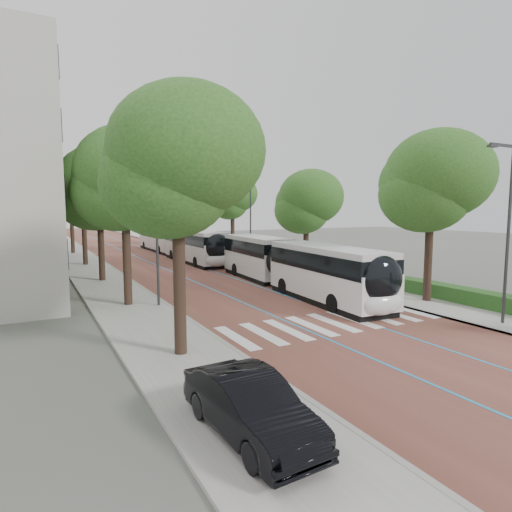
{
  "coord_description": "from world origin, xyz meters",
  "views": [
    {
      "loc": [
        -12.18,
        -14.49,
        5.32
      ],
      "look_at": [
        0.23,
        8.65,
        2.4
      ],
      "focal_mm": 30.0,
      "sensor_mm": 36.0,
      "label": 1
    }
  ],
  "objects": [
    {
      "name": "bus_queued_0",
      "position": [
        2.35,
        25.06,
        1.62
      ],
      "size": [
        2.61,
        12.41,
        3.2
      ],
      "rotation": [
        0.0,
        0.0,
        -0.01
      ],
      "color": "silver",
      "rests_on": "ground"
    },
    {
      "name": "zebra_crossing",
      "position": [
        0.2,
        1.0,
        0.03
      ],
      "size": [
        10.55,
        3.6,
        0.01
      ],
      "color": "silver",
      "rests_on": "ground"
    },
    {
      "name": "lead_bus",
      "position": [
        2.96,
        8.55,
        1.63
      ],
      "size": [
        3.65,
        18.52,
        3.2
      ],
      "rotation": [
        0.0,
        0.0,
        -0.06
      ],
      "color": "black",
      "rests_on": "ground"
    },
    {
      "name": "ground",
      "position": [
        0.0,
        0.0,
        0.0
      ],
      "size": [
        160.0,
        160.0,
        0.0
      ],
      "primitive_type": "plane",
      "color": "#51544C",
      "rests_on": "ground"
    },
    {
      "name": "sidewalk_right",
      "position": [
        7.5,
        40.0,
        0.06
      ],
      "size": [
        4.0,
        140.0,
        0.12
      ],
      "primitive_type": "cube",
      "color": "gray",
      "rests_on": "ground"
    },
    {
      "name": "streetlight_far",
      "position": [
        6.62,
        22.0,
        4.82
      ],
      "size": [
        1.82,
        0.2,
        8.0
      ],
      "color": "#323235",
      "rests_on": "sidewalk_right"
    },
    {
      "name": "parked_car",
      "position": [
        -7.9,
        -6.21,
        0.84
      ],
      "size": [
        1.76,
        4.44,
        1.44
      ],
      "primitive_type": "imported",
      "rotation": [
        0.0,
        0.0,
        0.06
      ],
      "color": "black",
      "rests_on": "sidewalk_left"
    },
    {
      "name": "hedge",
      "position": [
        9.1,
        0.0,
        0.52
      ],
      "size": [
        1.2,
        14.0,
        0.8
      ],
      "primitive_type": "cube",
      "color": "#1B4718",
      "rests_on": "sidewalk_right"
    },
    {
      "name": "kerb_left",
      "position": [
        -5.6,
        40.0,
        0.06
      ],
      "size": [
        0.2,
        140.0,
        0.14
      ],
      "primitive_type": "cube",
      "color": "gray",
      "rests_on": "ground"
    },
    {
      "name": "bus_queued_1",
      "position": [
        2.59,
        37.91,
        1.62
      ],
      "size": [
        2.56,
        12.4,
        3.2
      ],
      "rotation": [
        0.0,
        0.0,
        -0.0
      ],
      "color": "silver",
      "rests_on": "ground"
    },
    {
      "name": "road",
      "position": [
        0.0,
        40.0,
        0.01
      ],
      "size": [
        11.0,
        140.0,
        0.02
      ],
      "primitive_type": "cube",
      "color": "brown",
      "rests_on": "ground"
    },
    {
      "name": "trees_left",
      "position": [
        -7.5,
        25.65,
        6.86
      ],
      "size": [
        6.41,
        60.51,
        10.2
      ],
      "color": "black",
      "rests_on": "ground"
    },
    {
      "name": "lane_line_left",
      "position": [
        -1.6,
        40.0,
        0.02
      ],
      "size": [
        0.12,
        126.0,
        0.01
      ],
      "primitive_type": "cube",
      "color": "#2686BE",
      "rests_on": "road"
    },
    {
      "name": "lane_line_right",
      "position": [
        1.6,
        40.0,
        0.02
      ],
      "size": [
        0.12,
        126.0,
        0.01
      ],
      "primitive_type": "cube",
      "color": "#2686BE",
      "rests_on": "road"
    },
    {
      "name": "lamp_post_left",
      "position": [
        -6.1,
        8.0,
        4.12
      ],
      "size": [
        0.14,
        0.14,
        8.0
      ],
      "primitive_type": "cylinder",
      "color": "#323235",
      "rests_on": "sidewalk_left"
    },
    {
      "name": "streetlight_near",
      "position": [
        6.62,
        -3.0,
        4.82
      ],
      "size": [
        1.82,
        0.2,
        8.0
      ],
      "color": "#323235",
      "rests_on": "sidewalk_right"
    },
    {
      "name": "kerb_right",
      "position": [
        5.6,
        40.0,
        0.06
      ],
      "size": [
        0.2,
        140.0,
        0.14
      ],
      "primitive_type": "cube",
      "color": "gray",
      "rests_on": "ground"
    },
    {
      "name": "trees_right",
      "position": [
        7.7,
        19.97,
        6.12
      ],
      "size": [
        5.86,
        47.59,
        9.09
      ],
      "color": "black",
      "rests_on": "ground"
    },
    {
      "name": "sidewalk_left",
      "position": [
        -7.5,
        40.0,
        0.06
      ],
      "size": [
        4.0,
        140.0,
        0.12
      ],
      "primitive_type": "cube",
      "color": "gray",
      "rests_on": "ground"
    }
  ]
}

